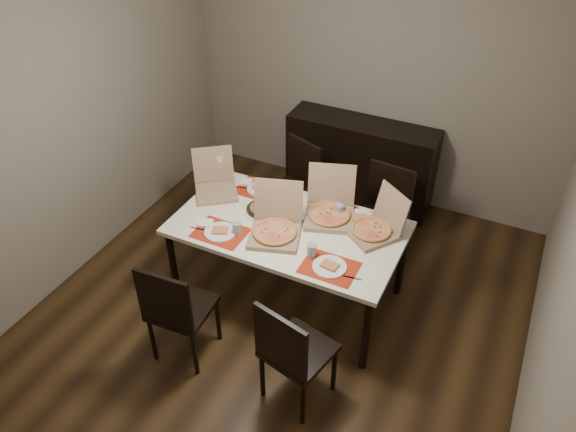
# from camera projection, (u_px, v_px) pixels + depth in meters

# --- Properties ---
(ground) EXTENTS (3.80, 4.00, 0.02)m
(ground) POSITION_uv_depth(u_px,v_px,m) (283.00, 308.00, 4.75)
(ground) COLOR #3B2712
(ground) RESTS_ON ground
(room_walls) EXTENTS (3.84, 4.02, 2.62)m
(room_walls) POSITION_uv_depth(u_px,v_px,m) (309.00, 98.00, 4.01)
(room_walls) COLOR gray
(room_walls) RESTS_ON ground
(sideboard) EXTENTS (1.50, 0.40, 0.90)m
(sideboard) POSITION_uv_depth(u_px,v_px,m) (360.00, 162.00, 5.75)
(sideboard) COLOR black
(sideboard) RESTS_ON ground
(dining_table) EXTENTS (1.80, 1.00, 0.75)m
(dining_table) POSITION_uv_depth(u_px,v_px,m) (288.00, 233.00, 4.45)
(dining_table) COLOR #EEE5C8
(dining_table) RESTS_ON ground
(chair_near_left) EXTENTS (0.45, 0.45, 0.93)m
(chair_near_left) POSITION_uv_depth(u_px,v_px,m) (176.00, 309.00, 4.03)
(chair_near_left) COLOR black
(chair_near_left) RESTS_ON ground
(chair_near_right) EXTENTS (0.51, 0.51, 0.93)m
(chair_near_right) POSITION_uv_depth(u_px,v_px,m) (292.00, 351.00, 3.72)
(chair_near_right) COLOR black
(chair_near_right) RESTS_ON ground
(chair_far_left) EXTENTS (0.54, 0.54, 0.93)m
(chair_far_left) POSITION_uv_depth(u_px,v_px,m) (295.00, 184.00, 5.32)
(chair_far_left) COLOR black
(chair_far_left) RESTS_ON ground
(chair_far_right) EXTENTS (0.46, 0.46, 0.93)m
(chair_far_right) POSITION_uv_depth(u_px,v_px,m) (383.00, 212.00, 4.96)
(chair_far_right) COLOR black
(chair_far_right) RESTS_ON ground
(setting_near_left) EXTENTS (0.45, 0.30, 0.11)m
(setting_near_left) POSITION_uv_depth(u_px,v_px,m) (223.00, 230.00, 4.34)
(setting_near_left) COLOR #B1220B
(setting_near_left) RESTS_ON dining_table
(setting_near_right) EXTENTS (0.45, 0.30, 0.11)m
(setting_near_right) POSITION_uv_depth(u_px,v_px,m) (325.00, 262.00, 4.04)
(setting_near_right) COLOR #B1220B
(setting_near_right) RESTS_ON dining_table
(setting_far_left) EXTENTS (0.51, 0.30, 0.11)m
(setting_far_left) POSITION_uv_depth(u_px,v_px,m) (262.00, 189.00, 4.79)
(setting_far_left) COLOR #B1220B
(setting_far_left) RESTS_ON dining_table
(setting_far_right) EXTENTS (0.45, 0.30, 0.11)m
(setting_far_right) POSITION_uv_depth(u_px,v_px,m) (354.00, 217.00, 4.47)
(setting_far_right) COLOR #B1220B
(setting_far_right) RESTS_ON dining_table
(napkin_loose) EXTENTS (0.15, 0.14, 0.02)m
(napkin_loose) POSITION_uv_depth(u_px,v_px,m) (287.00, 229.00, 4.37)
(napkin_loose) COLOR white
(napkin_loose) RESTS_ON dining_table
(pizza_box_center) EXTENTS (0.49, 0.52, 0.38)m
(pizza_box_center) POSITION_uv_depth(u_px,v_px,m) (275.00, 228.00, 4.30)
(pizza_box_center) COLOR #917153
(pizza_box_center) RESTS_ON dining_table
(pizza_box_right) EXTENTS (0.50, 0.51, 0.35)m
(pizza_box_right) POSITION_uv_depth(u_px,v_px,m) (375.00, 227.00, 4.31)
(pizza_box_right) COLOR #917153
(pizza_box_right) RESTS_ON dining_table
(pizza_box_left) EXTENTS (0.50, 0.51, 0.34)m
(pizza_box_left) POSITION_uv_depth(u_px,v_px,m) (216.00, 185.00, 4.77)
(pizza_box_left) COLOR #917153
(pizza_box_left) RESTS_ON dining_table
(pizza_box_extra) EXTENTS (0.49, 0.52, 0.38)m
(pizza_box_extra) POSITION_uv_depth(u_px,v_px,m) (330.00, 211.00, 4.48)
(pizza_box_extra) COLOR #917153
(pizza_box_extra) RESTS_ON dining_table
(faina_plate) EXTENTS (0.27, 0.27, 0.03)m
(faina_plate) POSITION_uv_depth(u_px,v_px,m) (263.00, 208.00, 4.58)
(faina_plate) COLOR black
(faina_plate) RESTS_ON dining_table
(dip_bowl) EXTENTS (0.13, 0.13, 0.02)m
(dip_bowl) POSITION_uv_depth(u_px,v_px,m) (300.00, 217.00, 4.48)
(dip_bowl) COLOR white
(dip_bowl) RESTS_ON dining_table
(soda_bottle) EXTENTS (0.10, 0.10, 0.30)m
(soda_bottle) POSITION_uv_depth(u_px,v_px,m) (220.00, 167.00, 4.87)
(soda_bottle) COLOR silver
(soda_bottle) RESTS_ON dining_table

